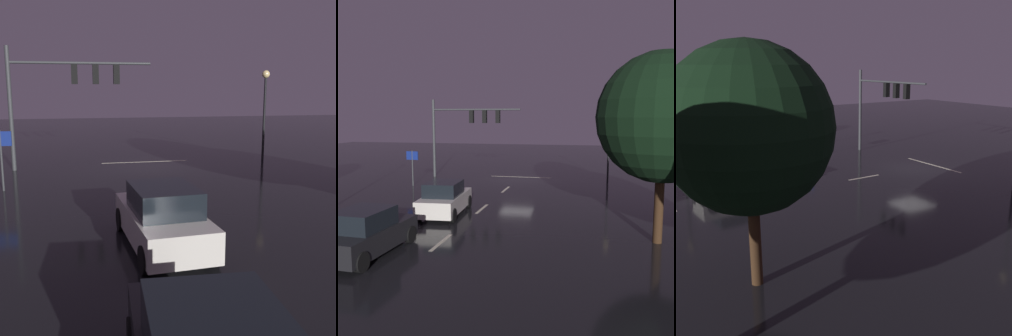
{
  "view_description": "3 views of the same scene",
  "coord_description": "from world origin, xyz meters",
  "views": [
    {
      "loc": [
        3.56,
        22.18,
        4.2
      ],
      "look_at": [
        0.18,
        5.73,
        1.04
      ],
      "focal_mm": 45.18,
      "sensor_mm": 36.0,
      "label": 1
    },
    {
      "loc": [
        -5.85,
        30.68,
        4.99
      ],
      "look_at": [
        -0.38,
        5.61,
        1.69
      ],
      "focal_mm": 43.37,
      "sensor_mm": 36.0,
      "label": 2
    },
    {
      "loc": [
        -19.81,
        18.33,
        6.76
      ],
      "look_at": [
        -1.14,
        6.21,
        1.14
      ],
      "focal_mm": 44.3,
      "sensor_mm": 36.0,
      "label": 3
    }
  ],
  "objects": [
    {
      "name": "ground_plane",
      "position": [
        0.0,
        0.0,
        0.0
      ],
      "size": [
        80.0,
        80.0,
        0.0
      ],
      "primitive_type": "plane",
      "color": "black"
    },
    {
      "name": "traffic_signal_assembly",
      "position": [
        4.37,
        -0.65,
        4.39
      ],
      "size": [
        7.33,
        0.47,
        6.31
      ],
      "color": "#383A3D",
      "rests_on": "ground_plane"
    },
    {
      "name": "lane_dash_far",
      "position": [
        0.0,
        4.0,
        0.0
      ],
      "size": [
        0.16,
        2.2,
        0.01
      ],
      "primitive_type": "cube",
      "rotation": [
        0.0,
        0.0,
        1.57
      ],
      "color": "beige",
      "rests_on": "ground_plane"
    },
    {
      "name": "lane_dash_mid",
      "position": [
        0.0,
        10.0,
        0.0
      ],
      "size": [
        0.16,
        2.2,
        0.01
      ],
      "primitive_type": "cube",
      "rotation": [
        0.0,
        0.0,
        1.57
      ],
      "color": "beige",
      "rests_on": "ground_plane"
    },
    {
      "name": "lane_dash_near",
      "position": [
        0.0,
        16.0,
        0.0
      ],
      "size": [
        0.16,
        2.2,
        0.01
      ],
      "primitive_type": "cube",
      "rotation": [
        0.0,
        0.0,
        1.57
      ],
      "color": "beige",
      "rests_on": "ground_plane"
    },
    {
      "name": "stop_bar",
      "position": [
        0.0,
        -1.83,
        0.0
      ],
      "size": [
        5.0,
        0.16,
        0.01
      ],
      "primitive_type": "cube",
      "color": "beige",
      "rests_on": "ground_plane"
    },
    {
      "name": "car_approaching",
      "position": [
        1.53,
        11.54,
        0.8
      ],
      "size": [
        2.19,
        4.48,
        1.7
      ],
      "color": "silver",
      "rests_on": "ground_plane"
    },
    {
      "name": "car_distant",
      "position": [
        2.11,
        17.88,
        0.8
      ],
      "size": [
        2.09,
        4.44,
        1.7
      ],
      "color": "black",
      "rests_on": "ground_plane"
    },
    {
      "name": "street_lamp_left_kerb",
      "position": [
        -6.9,
        -0.89,
        3.64
      ],
      "size": [
        0.44,
        0.44,
        5.23
      ],
      "color": "black",
      "rests_on": "ground_plane"
    },
    {
      "name": "route_sign",
      "position": [
        6.83,
        3.99,
        1.83
      ],
      "size": [
        0.9,
        0.13,
        2.54
      ],
      "color": "#383A3D",
      "rests_on": "ground_plane"
    },
    {
      "name": "tree_left_near",
      "position": [
        -8.39,
        14.18,
        4.93
      ],
      "size": [
        5.06,
        5.06,
        7.47
      ],
      "color": "#382314",
      "rests_on": "ground_plane"
    }
  ]
}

